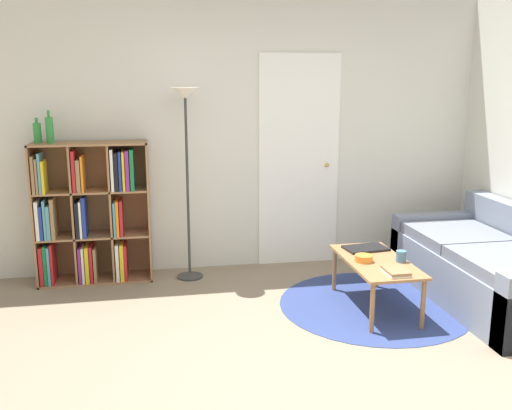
{
  "coord_description": "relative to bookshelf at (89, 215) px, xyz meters",
  "views": [
    {
      "loc": [
        -0.98,
        -3.03,
        1.84
      ],
      "look_at": [
        -0.18,
        1.3,
        0.85
      ],
      "focal_mm": 40.0,
      "sensor_mm": 36.0,
      "label": 1
    }
  ],
  "objects": [
    {
      "name": "bowl",
      "position": [
        2.21,
        -1.12,
        -0.19
      ],
      "size": [
        0.14,
        0.14,
        0.05
      ],
      "color": "orange",
      "rests_on": "coffee_table"
    },
    {
      "name": "bookshelf",
      "position": [
        0.0,
        0.0,
        0.0
      ],
      "size": [
        1.01,
        0.34,
        1.28
      ],
      "color": "#936B47",
      "rests_on": "ground_plane"
    },
    {
      "name": "laptop",
      "position": [
        2.34,
        -0.81,
        -0.2
      ],
      "size": [
        0.38,
        0.27,
        0.02
      ],
      "color": "black",
      "rests_on": "coffee_table"
    },
    {
      "name": "bottle_left",
      "position": [
        -0.38,
        0.01,
        0.75
      ],
      "size": [
        0.07,
        0.07,
        0.22
      ],
      "color": "#2D8438",
      "rests_on": "bookshelf"
    },
    {
      "name": "ground_plane",
      "position": [
        1.56,
        -2.17,
        -0.62
      ],
      "size": [
        14.0,
        14.0,
        0.0
      ],
      "primitive_type": "plane",
      "color": "gray"
    },
    {
      "name": "bottle_middle",
      "position": [
        -0.28,
        -0.03,
        0.77
      ],
      "size": [
        0.06,
        0.06,
        0.28
      ],
      "color": "#2D8438",
      "rests_on": "bookshelf"
    },
    {
      "name": "cup",
      "position": [
        2.49,
        -1.18,
        -0.17
      ],
      "size": [
        0.08,
        0.08,
        0.09
      ],
      "color": "teal",
      "rests_on": "coffee_table"
    },
    {
      "name": "rug",
      "position": [
        2.35,
        -1.04,
        -0.62
      ],
      "size": [
        1.57,
        1.57,
        0.01
      ],
      "color": "navy",
      "rests_on": "ground_plane"
    },
    {
      "name": "floor_lamp",
      "position": [
        0.89,
        -0.09,
        0.81
      ],
      "size": [
        0.26,
        0.26,
        1.75
      ],
      "color": "#333333",
      "rests_on": "ground_plane"
    },
    {
      "name": "book_stack_on_table",
      "position": [
        2.33,
        -1.44,
        -0.2
      ],
      "size": [
        0.16,
        0.22,
        0.04
      ],
      "color": "silver",
      "rests_on": "coffee_table"
    },
    {
      "name": "couch",
      "position": [
        3.37,
        -1.12,
        -0.35
      ],
      "size": [
        0.92,
        1.87,
        0.76
      ],
      "color": "gray",
      "rests_on": "ground_plane"
    },
    {
      "name": "coffee_table",
      "position": [
        2.32,
        -1.1,
        -0.26
      ],
      "size": [
        0.48,
        0.96,
        0.41
      ],
      "color": "#996B42",
      "rests_on": "ground_plane"
    },
    {
      "name": "wall_back",
      "position": [
        1.58,
        0.21,
        0.67
      ],
      "size": [
        7.44,
        0.11,
        2.6
      ],
      "color": "silver",
      "rests_on": "ground_plane"
    }
  ]
}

